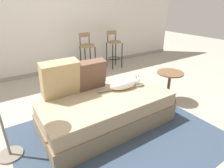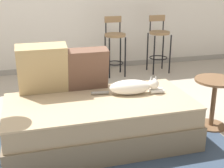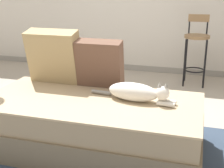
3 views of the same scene
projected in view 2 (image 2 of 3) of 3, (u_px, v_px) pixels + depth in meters
The scene contains 10 objects.
ground_plane at pixel (92, 124), 3.51m from camera, with size 16.00×16.00×0.00m, color #A89E8E.
wall_baseboard_trim at pixel (66, 68), 5.49m from camera, with size 8.00×0.02×0.09m, color gray.
area_rug at pixel (108, 157), 2.87m from camera, with size 2.52×2.02×0.01m, color #334256.
couch at pixel (100, 121), 3.07m from camera, with size 1.83×0.92×0.45m.
throw_pillow_corner at pixel (42, 69), 3.11m from camera, with size 0.49×0.27×0.51m.
throw_pillow_middle at pixel (87, 69), 3.24m from camera, with size 0.42×0.22×0.44m.
cat at pixel (133, 87), 3.14m from camera, with size 0.74×0.22×0.19m.
bar_stool_near_window at pixel (115, 42), 5.08m from camera, with size 0.34×0.34×0.96m.
bar_stool_by_doorway at pixel (159, 40), 5.28m from camera, with size 0.34×0.34×0.96m.
side_table at pixel (214, 96), 3.35m from camera, with size 0.44×0.44×0.55m.
Camera 2 is at (-0.64, -3.11, 1.58)m, focal length 50.00 mm.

